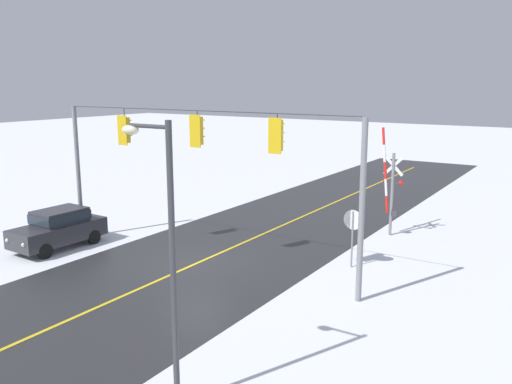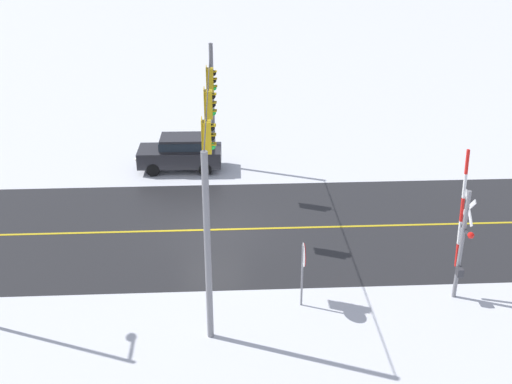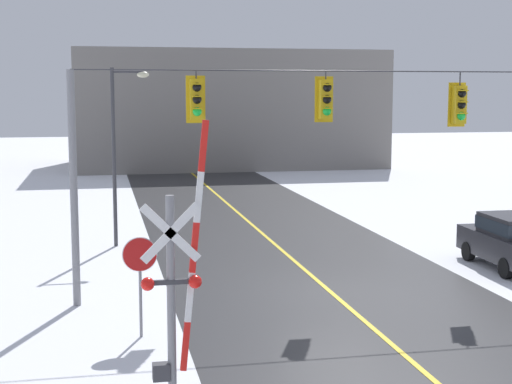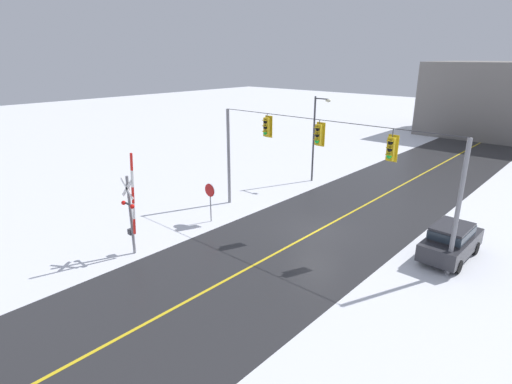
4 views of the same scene
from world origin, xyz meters
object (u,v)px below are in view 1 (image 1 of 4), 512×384
Objects in this scene: stop_sign at (353,226)px; streetlamp_near at (165,240)px; parked_car_charcoal at (59,227)px; railroad_crossing at (391,187)px.

streetlamp_near is at bearing 90.57° from stop_sign.
parked_car_charcoal is at bearing -27.24° from streetlamp_near.
railroad_crossing reaches higher than parked_car_charcoal.
streetlamp_near is at bearing 91.40° from railroad_crossing.
streetlamp_near is (-0.40, 16.20, 1.57)m from railroad_crossing.
railroad_crossing is 1.23× the size of parked_car_charcoal.
railroad_crossing is (0.29, -5.30, 0.64)m from stop_sign.
stop_sign is 12.90m from parked_car_charcoal.
stop_sign is 11.12m from streetlamp_near.
streetlamp_near is (-0.11, 10.90, 2.20)m from stop_sign.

